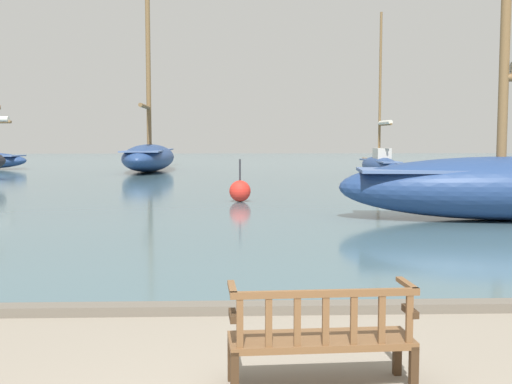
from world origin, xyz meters
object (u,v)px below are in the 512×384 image
park_bench (321,336)px  sailboat_far_port (149,155)px  sailboat_nearest_starboard (510,182)px  channel_buoy (240,191)px  sailboat_mid_port (380,163)px

park_bench → sailboat_far_port: bearing=99.7°
sailboat_nearest_starboard → channel_buoy: size_ratio=8.39×
sailboat_nearest_starboard → channel_buoy: bearing=144.3°
sailboat_nearest_starboard → channel_buoy: (-6.88, 4.95, -0.62)m
park_bench → sailboat_far_port: 35.99m
park_bench → channel_buoy: 15.72m
park_bench → sailboat_mid_port: 31.19m
channel_buoy → sailboat_far_port: bearing=105.7°
sailboat_nearest_starboard → sailboat_mid_port: sailboat_nearest_starboard is taller
park_bench → sailboat_nearest_starboard: 12.51m
sailboat_nearest_starboard → sailboat_mid_port: 19.55m
sailboat_mid_port → channel_buoy: 16.63m
sailboat_nearest_starboard → sailboat_far_port: size_ratio=0.80×
channel_buoy → sailboat_mid_port: bearing=61.2°
park_bench → sailboat_far_port: (-6.07, 35.47, 0.64)m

